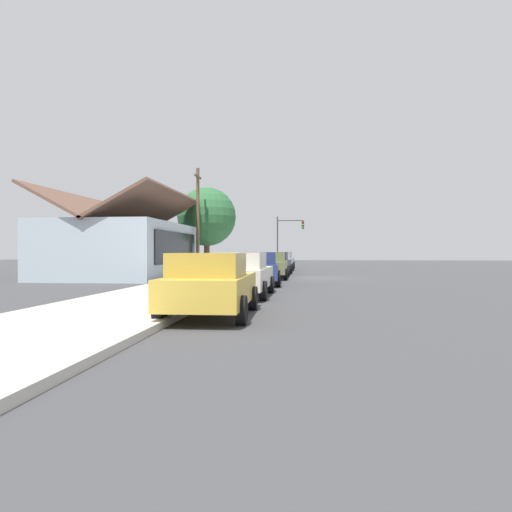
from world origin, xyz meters
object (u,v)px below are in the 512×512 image
car_charcoal (277,263)px  car_skyblue (283,260)px  utility_pole_wooden (198,219)px  car_navy (259,268)px  car_olive (271,265)px  shade_tree (207,217)px  car_ivory (243,274)px  traffic_light_main (288,233)px  car_silver (280,261)px  fire_hydrant_red (237,273)px  car_mustard (211,284)px

car_charcoal → car_skyblue: bearing=1.6°
car_skyblue → utility_pole_wooden: (-11.12, 5.43, 3.11)m
car_navy → car_olive: same height
car_olive → car_charcoal: (4.99, -0.05, -0.00)m
shade_tree → car_navy: bearing=-158.0°
car_ivory → traffic_light_main: 32.04m
car_silver → utility_pole_wooden: (-5.97, 5.49, 3.11)m
car_charcoal → car_skyblue: size_ratio=1.01×
traffic_light_main → fire_hydrant_red: (-23.88, 1.66, -2.99)m
shade_tree → utility_pole_wooden: 3.54m
car_skyblue → car_mustard: bearing=-178.2°
car_silver → car_skyblue: size_ratio=0.98×
car_mustard → shade_tree: bearing=11.1°
car_ivory → fire_hydrant_red: bearing=10.2°
car_ivory → car_olive: same height
car_skyblue → fire_hydrant_red: car_skyblue is taller
car_ivory → traffic_light_main: (31.93, -0.27, 2.67)m
car_charcoal → traffic_light_main: size_ratio=0.92×
car_mustard → utility_pole_wooden: bearing=12.8°
car_charcoal → utility_pole_wooden: utility_pole_wooden is taller
car_olive → utility_pole_wooden: size_ratio=0.65×
shade_tree → car_silver: bearing=-66.3°
car_silver → car_skyblue: bearing=1.5°
shade_tree → fire_hydrant_red: shade_tree is taller
car_olive → car_silver: (10.62, 0.03, -0.00)m
car_charcoal → car_silver: size_ratio=1.03×
car_ivory → car_skyblue: bearing=0.3°
car_olive → car_charcoal: bearing=-1.4°
shade_tree → traffic_light_main: 13.74m
utility_pole_wooden → fire_hydrant_red: size_ratio=10.56×
shade_tree → traffic_light_main: bearing=-24.9°
car_silver → traffic_light_main: 10.34m
car_navy → car_silver: bearing=-3.6°
car_navy → utility_pole_wooden: utility_pole_wooden is taller
car_navy → car_olive: 5.35m
car_charcoal → car_silver: (5.63, 0.08, 0.00)m
fire_hydrant_red → car_silver: bearing=-6.1°
car_silver → car_navy: bearing=-179.6°
car_mustard → car_ivory: size_ratio=0.92×
car_navy → traffic_light_main: 26.10m
car_ivory → utility_pole_wooden: utility_pole_wooden is taller
car_silver → fire_hydrant_red: (-13.90, 1.49, -0.32)m
car_mustard → traffic_light_main: (37.31, -0.33, 2.68)m
car_navy → fire_hydrant_red: (2.07, 1.35, -0.32)m
car_ivory → fire_hydrant_red: size_ratio=6.80×
car_charcoal → traffic_light_main: 15.85m
fire_hydrant_red → utility_pole_wooden: bearing=26.8°
car_charcoal → car_olive: bearing=-179.7°
car_charcoal → utility_pole_wooden: (-0.34, 5.57, 3.11)m
car_mustard → car_olive: bearing=-1.9°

